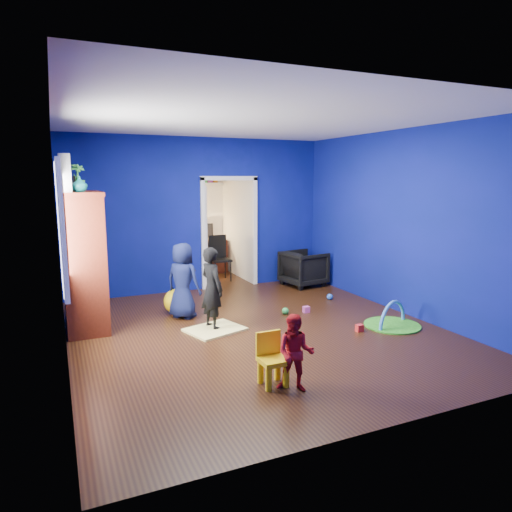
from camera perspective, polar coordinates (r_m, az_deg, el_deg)
name	(u,v)px	position (r m, az deg, el deg)	size (l,w,h in m)	color
floor	(259,332)	(6.53, 0.32, -9.42)	(5.00, 5.50, 0.01)	black
ceiling	(259,119)	(6.22, 0.34, 16.72)	(5.00, 5.50, 0.01)	white
wall_back	(199,215)	(8.78, -7.08, 5.12)	(5.00, 0.02, 2.90)	navy
wall_front	(396,264)	(3.90, 17.15, -0.94)	(5.00, 0.02, 2.90)	navy
wall_left	(59,239)	(5.67, -23.39, 1.91)	(0.02, 5.50, 2.90)	navy
wall_right	(403,222)	(7.58, 17.88, 4.01)	(0.02, 5.50, 2.90)	navy
alcove	(215,220)	(9.81, -5.18, 4.46)	(1.00, 1.75, 2.50)	silver
armchair	(304,268)	(9.21, 5.98, -1.54)	(0.75, 0.77, 0.70)	black
child_black	(212,288)	(6.53, -5.53, -4.05)	(0.43, 0.28, 1.19)	black
child_navy	(183,281)	(7.10, -9.13, -3.06)	(0.57, 0.37, 1.17)	#0E1635
toddler_red	(295,353)	(4.72, 4.95, -12.00)	(0.39, 0.30, 0.80)	red
vase	(79,184)	(6.52, -21.20, 8.38)	(0.20, 0.20, 0.21)	#0D5F68
potted_plant	(77,177)	(7.04, -21.47, 9.13)	(0.21, 0.21, 0.38)	#338D37
tv_armoire	(83,261)	(6.92, -20.78, -0.59)	(0.58, 1.14, 1.96)	#3E150A
crt_tv	(86,258)	(6.91, -20.47, -0.24)	(0.46, 0.70, 0.54)	silver
yellow_blanket	(215,329)	(6.60, -5.17, -9.13)	(0.75, 0.60, 0.03)	#F2E07A
hopper_ball	(176,301)	(7.42, -9.92, -5.59)	(0.40, 0.40, 0.40)	yellow
kid_chair	(273,362)	(4.87, 2.18, -13.14)	(0.28, 0.28, 0.50)	yellow
play_mat	(392,325)	(7.06, 16.65, -8.28)	(0.81, 0.81, 0.02)	green
toy_arch	(392,325)	(7.06, 16.65, -8.21)	(0.73, 0.73, 0.05)	#3F8CD8
window_left	(59,228)	(6.01, -23.36, 3.27)	(0.03, 0.95, 1.55)	white
curtain	(70,246)	(6.59, -22.25, 1.21)	(0.14, 0.42, 2.40)	slate
doorway	(229,234)	(9.01, -3.37, 2.74)	(1.16, 0.10, 2.10)	white
study_desk	(206,256)	(10.52, -6.22, -0.01)	(0.88, 0.44, 0.75)	#3D140A
desk_monitor	(204,231)	(10.56, -6.48, 3.17)	(0.40, 0.05, 0.32)	black
desk_lamp	(193,232)	(10.42, -7.84, 2.94)	(0.14, 0.14, 0.14)	#FFD88C
folding_chair	(220,259)	(9.61, -4.48, -0.40)	(0.40, 0.40, 0.92)	black
book_shelf	(204,184)	(10.48, -6.57, 8.98)	(0.88, 0.24, 0.04)	white
toy_0	(360,328)	(6.68, 12.81, -8.77)	(0.10, 0.08, 0.10)	red
toy_1	(330,297)	(8.27, 9.21, -5.02)	(0.11, 0.11, 0.11)	blue
toy_2	(262,357)	(5.54, 0.75, -12.46)	(0.10, 0.08, 0.10)	#DC5E0B
toy_3	(285,311)	(7.33, 3.68, -6.85)	(0.11, 0.11, 0.11)	green
toy_4	(306,309)	(7.45, 6.29, -6.66)	(0.10, 0.08, 0.10)	#D851A6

